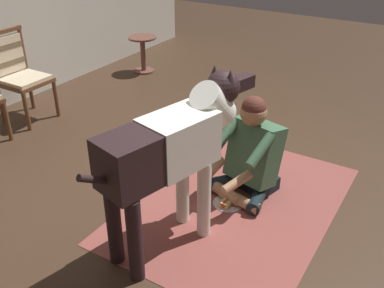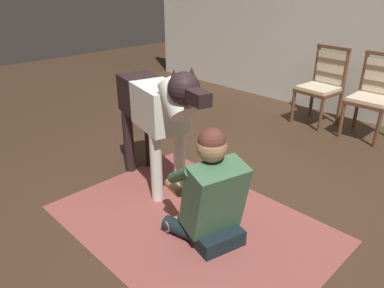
% 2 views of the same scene
% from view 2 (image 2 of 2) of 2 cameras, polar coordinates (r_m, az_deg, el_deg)
% --- Properties ---
extents(ground_plane, '(13.81, 13.81, 0.00)m').
position_cam_2_polar(ground_plane, '(3.04, 1.59, -10.83)').
color(ground_plane, '#3F2B1D').
extents(back_wall, '(7.98, 0.10, 2.60)m').
position_cam_2_polar(back_wall, '(5.22, 27.42, 16.89)').
color(back_wall, silver).
rests_on(back_wall, ground).
extents(area_rug, '(2.08, 1.47, 0.01)m').
position_cam_2_polar(area_rug, '(2.93, -0.17, -12.20)').
color(area_rug, brown).
rests_on(area_rug, ground).
extents(dining_chair_left_of_pair, '(0.50, 0.51, 0.98)m').
position_cam_2_polar(dining_chair_left_of_pair, '(5.04, 19.81, 9.10)').
color(dining_chair_left_of_pair, brown).
rests_on(dining_chair_left_of_pair, ground).
extents(dining_chair_right_of_pair, '(0.46, 0.47, 0.98)m').
position_cam_2_polar(dining_chair_right_of_pair, '(4.81, 26.60, 7.27)').
color(dining_chair_right_of_pair, brown).
rests_on(dining_chair_right_of_pair, ground).
extents(person_sitting_on_floor, '(0.72, 0.58, 0.87)m').
position_cam_2_polar(person_sitting_on_floor, '(2.61, 2.89, -8.03)').
color(person_sitting_on_floor, black).
rests_on(person_sitting_on_floor, ground).
extents(large_dog, '(1.44, 0.51, 1.19)m').
position_cam_2_polar(large_dog, '(3.10, -5.59, 5.55)').
color(large_dog, white).
rests_on(large_dog, ground).
extents(hot_dog_on_plate, '(0.25, 0.25, 0.06)m').
position_cam_2_polar(hot_dog_on_plate, '(2.97, 0.06, -11.24)').
color(hot_dog_on_plate, silver).
rests_on(hot_dog_on_plate, ground).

